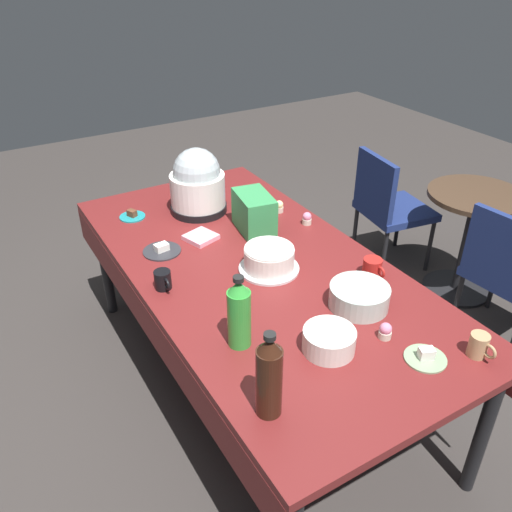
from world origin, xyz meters
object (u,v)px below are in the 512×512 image
object	(u,v)px
dessert_plate_cobalt	(248,193)
coffee_mug_red	(373,267)
coffee_mug_tan	(479,346)
round_cafe_table	(470,225)
cupcake_vanilla	(385,331)
soda_bottle_cola	(269,377)
dessert_plate_sage	(426,357)
cupcake_berry	(279,207)
ceramic_snack_bowl	(329,341)
cupcake_mint	(307,219)
dessert_plate_teal	(132,216)
soda_bottle_lime_soda	(239,314)
soda_carton	(254,213)
dessert_plate_charcoal	(162,250)
slow_cooker	(197,183)
frosted_layer_cake	(269,259)
coffee_mug_black	(163,280)
potluck_table	(256,276)
maroon_chair_right	(509,269)
glass_salad_bowl	(359,297)
maroon_chair_left	(388,204)

from	to	relation	value
dessert_plate_cobalt	coffee_mug_red	size ratio (longest dim) A/B	1.42
coffee_mug_tan	round_cafe_table	size ratio (longest dim) A/B	0.15
cupcake_vanilla	soda_bottle_cola	distance (m)	0.60
dessert_plate_sage	cupcake_berry	bearing A→B (deg)	171.44
ceramic_snack_bowl	cupcake_mint	size ratio (longest dim) A/B	2.94
dessert_plate_teal	cupcake_mint	world-z (taller)	cupcake_mint
soda_bottle_lime_soda	soda_carton	world-z (taller)	soda_bottle_lime_soda
soda_bottle_lime_soda	round_cafe_table	bearing A→B (deg)	104.20
dessert_plate_charcoal	slow_cooker	bearing A→B (deg)	131.86
slow_cooker	cupcake_berry	distance (m)	0.47
dessert_plate_charcoal	soda_carton	bearing A→B (deg)	85.97
soda_bottle_lime_soda	dessert_plate_charcoal	bearing A→B (deg)	179.72
coffee_mug_red	soda_bottle_lime_soda	bearing A→B (deg)	-82.31
round_cafe_table	frosted_layer_cake	bearing A→B (deg)	-85.91
cupcake_mint	coffee_mug_black	size ratio (longest dim) A/B	0.59
potluck_table	ceramic_snack_bowl	bearing A→B (deg)	-6.20
cupcake_berry	soda_carton	distance (m)	0.26
dessert_plate_sage	maroon_chair_right	bearing A→B (deg)	111.31
coffee_mug_tan	maroon_chair_right	xyz separation A→B (m)	(-0.55, 1.01, -0.31)
frosted_layer_cake	ceramic_snack_bowl	size ratio (longest dim) A/B	1.42
coffee_mug_tan	round_cafe_table	distance (m)	1.62
coffee_mug_red	coffee_mug_tan	bearing A→B (deg)	-2.59
glass_salad_bowl	coffee_mug_black	xyz separation A→B (m)	(-0.54, -0.65, -0.00)
cupcake_mint	maroon_chair_right	size ratio (longest dim) A/B	0.08
dessert_plate_charcoal	coffee_mug_tan	distance (m)	1.48
potluck_table	dessert_plate_sage	distance (m)	0.90
coffee_mug_tan	slow_cooker	bearing A→B (deg)	-167.19
slow_cooker	dessert_plate_sage	bearing A→B (deg)	6.95
maroon_chair_right	slow_cooker	bearing A→B (deg)	-127.62
soda_bottle_lime_soda	coffee_mug_red	bearing A→B (deg)	97.69
dessert_plate_teal	maroon_chair_right	size ratio (longest dim) A/B	0.16
dessert_plate_charcoal	coffee_mug_black	distance (m)	0.32
potluck_table	soda_bottle_lime_soda	size ratio (longest dim) A/B	7.24
glass_salad_bowl	cupcake_vanilla	xyz separation A→B (m)	(0.21, -0.05, -0.02)
coffee_mug_tan	coffee_mug_black	distance (m)	1.29
cupcake_berry	soda_bottle_cola	bearing A→B (deg)	-34.25
soda_bottle_lime_soda	soda_bottle_cola	size ratio (longest dim) A/B	0.94
cupcake_mint	soda_bottle_cola	size ratio (longest dim) A/B	0.21
dessert_plate_cobalt	round_cafe_table	xyz separation A→B (m)	(0.64, 1.26, -0.26)
dessert_plate_cobalt	cupcake_mint	size ratio (longest dim) A/B	2.64
soda_carton	slow_cooker	bearing A→B (deg)	-146.41
soda_bottle_lime_soda	soda_carton	xyz separation A→B (m)	(-0.75, 0.51, -0.04)
frosted_layer_cake	ceramic_snack_bowl	distance (m)	0.59
coffee_mug_black	maroon_chair_left	xyz separation A→B (m)	(-0.52, 1.84, -0.30)
dessert_plate_charcoal	soda_bottle_cola	xyz separation A→B (m)	(1.12, -0.09, 0.14)
dessert_plate_sage	soda_carton	xyz separation A→B (m)	(-1.18, -0.03, 0.09)
ceramic_snack_bowl	coffee_mug_red	distance (m)	0.57
coffee_mug_red	dessert_plate_cobalt	bearing A→B (deg)	-177.26
frosted_layer_cake	soda_bottle_lime_soda	distance (m)	0.54
glass_salad_bowl	cupcake_mint	distance (m)	0.75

